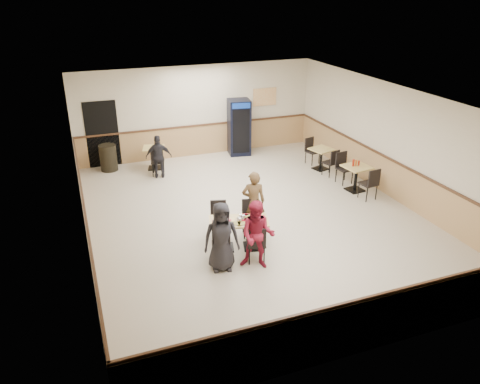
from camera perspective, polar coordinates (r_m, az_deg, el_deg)
name	(u,v)px	position (r m, az deg, el deg)	size (l,w,h in m)	color
ground	(253,216)	(11.79, 1.65, -3.00)	(10.00, 10.00, 0.00)	beige
room_shell	(276,155)	(14.37, 4.45, 4.55)	(10.00, 10.00, 10.00)	silver
main_table	(239,230)	(10.23, -0.17, -4.62)	(1.40, 0.96, 0.68)	black
main_chairs	(237,231)	(10.24, -0.42, -4.73)	(1.49, 1.74, 0.87)	black
diner_woman_left	(221,237)	(9.40, -2.28, -5.48)	(0.72, 0.47, 1.47)	#222227
diner_woman_right	(258,235)	(9.45, 2.16, -5.28)	(0.72, 0.56, 1.47)	maroon
diner_man_opposite	(253,202)	(10.82, 1.65, -1.20)	(0.55, 0.36, 1.50)	brown
lone_diner	(159,157)	(14.13, -9.87, 4.25)	(0.77, 0.32, 1.31)	#222227
tabletop_clutter	(241,220)	(10.10, 0.18, -3.44)	(1.20, 0.68, 0.12)	red
side_table_near	(356,174)	(13.46, 13.98, 2.09)	(0.76, 0.76, 0.73)	black
side_table_near_chair_south	(368,183)	(13.03, 15.38, 1.08)	(0.43, 0.43, 0.93)	black
side_table_near_chair_north	(345,168)	(13.92, 12.65, 2.86)	(0.43, 0.43, 0.93)	black
side_table_far	(321,156)	(14.84, 9.87, 4.39)	(0.78, 0.78, 0.68)	black
side_table_far_chair_south	(330,162)	(14.41, 10.92, 3.61)	(0.40, 0.40, 0.86)	black
side_table_far_chair_north	(313,151)	(15.29, 8.86, 4.97)	(0.40, 0.40, 0.86)	black
condiment_caddy	(355,163)	(13.36, 13.90, 3.47)	(0.23, 0.06, 0.20)	#A11F0B
back_table	(154,155)	(14.93, -10.42, 4.52)	(0.79, 0.79, 0.70)	black
back_table_chair_lone	(158,161)	(14.42, -10.00, 3.75)	(0.41, 0.41, 0.88)	black
pepsi_cooler	(239,127)	(15.89, -0.12, 7.90)	(0.81, 0.81, 1.87)	black
trash_bin	(108,158)	(15.13, -15.75, 4.04)	(0.52, 0.52, 0.82)	black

